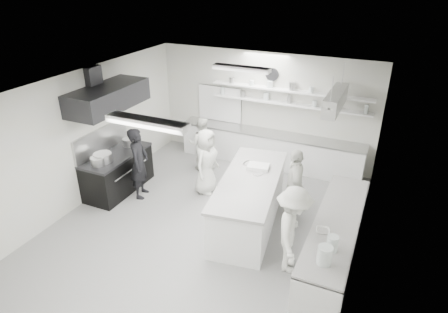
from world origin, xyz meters
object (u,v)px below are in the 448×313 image
at_px(stove, 118,173).
at_px(prep_island, 249,202).
at_px(cook_back, 201,144).
at_px(cook_stove, 139,163).
at_px(right_counter, 334,244).
at_px(back_counter, 269,149).

distance_m(stove, prep_island, 3.40).
bearing_deg(stove, cook_back, 53.69).
bearing_deg(stove, prep_island, -0.01).
distance_m(prep_island, cook_stove, 2.75).
bearing_deg(stove, cook_stove, -0.31).
relative_size(prep_island, cook_back, 1.91).
distance_m(right_counter, prep_island, 1.95).
bearing_deg(cook_back, prep_island, 119.02).
height_order(right_counter, cook_back, cook_back).
height_order(stove, cook_stove, cook_stove).
bearing_deg(right_counter, cook_stove, 172.59).
relative_size(stove, cook_back, 1.24).
xyz_separation_m(stove, back_counter, (2.90, 2.80, 0.01)).
xyz_separation_m(right_counter, cook_back, (-3.91, 2.42, 0.26)).
bearing_deg(back_counter, right_counter, -55.35).
bearing_deg(prep_island, back_counter, 91.72).
relative_size(stove, back_counter, 0.36).
xyz_separation_m(back_counter, right_counter, (2.35, -3.40, 0.01)).
relative_size(right_counter, cook_stove, 1.92).
xyz_separation_m(prep_island, cook_stove, (-2.73, -0.00, 0.34)).
height_order(stove, prep_island, prep_island).
height_order(stove, back_counter, back_counter).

